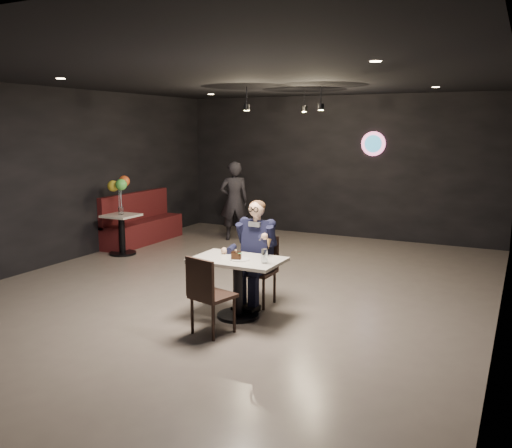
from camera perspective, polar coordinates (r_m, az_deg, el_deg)
The scene contains 17 objects.
floor at distance 7.99m, azimuth -2.10°, elevation -6.83°, with size 9.00×9.00×0.00m, color slate.
wall_sign at distance 11.54m, azimuth 12.25°, elevation 8.26°, with size 0.50×0.06×0.50m, color pink, non-canonical shape.
pendant_lights at distance 9.46m, azimuth 3.76°, elevation 13.44°, with size 1.40×1.20×0.36m, color black.
main_table at distance 6.73m, azimuth -1.93°, elevation -6.74°, with size 1.10×0.70×0.75m, color silver.
chair_far at distance 7.18m, azimuth 0.16°, elevation -4.96°, with size 0.42×0.46×0.92m, color black.
chair_near at distance 6.22m, azimuth -4.55°, elevation -7.38°, with size 0.42×0.46×0.92m, color black.
seated_man at distance 7.12m, azimuth 0.17°, elevation -2.94°, with size 0.60×0.80×1.44m, color black.
dessert_plate at distance 6.56m, azimuth -1.73°, elevation -3.75°, with size 0.24×0.24×0.01m, color white.
cake_slice at distance 6.55m, azimuth -2.09°, elevation -3.34°, with size 0.11×0.09×0.08m, color black.
mint_leaf at distance 6.50m, azimuth -1.74°, elevation -3.10°, with size 0.06×0.04×0.01m, color green.
sundae_glass at distance 6.39m, azimuth 0.92°, elevation -3.39°, with size 0.07×0.07×0.17m, color silver.
wafer_cone at distance 6.32m, azimuth 1.36°, elevation -2.11°, with size 0.06×0.06×0.12m, color tan.
booth_bench at distance 11.26m, azimuth -11.83°, elevation 0.62°, with size 0.51×2.05×1.03m, color #40100D.
side_table at distance 10.34m, azimuth -13.92°, elevation -1.18°, with size 0.57×0.57×0.71m, color silver.
balloon_vase at distance 10.26m, azimuth -14.03°, elevation 1.37°, with size 0.10×0.10×0.14m, color silver.
balloon_bunch at distance 10.21m, azimuth -14.12°, elevation 3.52°, with size 0.38×0.38×0.62m, color gold.
passerby at distance 11.28m, azimuth -2.31°, elevation 2.43°, with size 0.60×0.39×1.64m, color black.
Camera 1 is at (3.68, -6.70, 2.33)m, focal length 38.00 mm.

